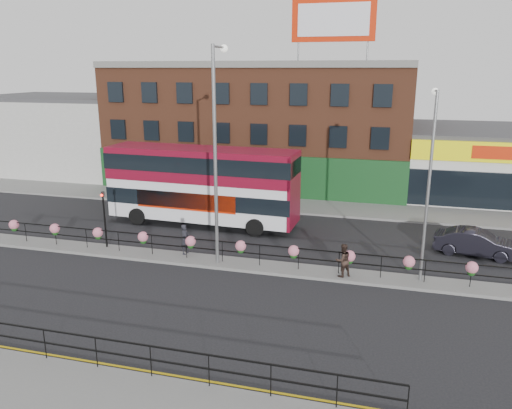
% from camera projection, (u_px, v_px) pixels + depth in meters
% --- Properties ---
extents(ground, '(120.00, 120.00, 0.00)m').
position_uv_depth(ground, '(241.00, 266.00, 25.74)').
color(ground, black).
rests_on(ground, ground).
extents(north_pavement, '(60.00, 4.00, 0.15)m').
position_uv_depth(north_pavement, '(288.00, 205.00, 36.89)').
color(north_pavement, slate).
rests_on(north_pavement, ground).
extents(median, '(60.00, 1.60, 0.15)m').
position_uv_depth(median, '(241.00, 265.00, 25.72)').
color(median, slate).
rests_on(median, ground).
extents(yellow_line_inner, '(60.00, 0.10, 0.01)m').
position_uv_depth(yellow_line_inner, '(157.00, 373.00, 16.70)').
color(yellow_line_inner, gold).
rests_on(yellow_line_inner, ground).
extents(yellow_line_outer, '(60.00, 0.10, 0.01)m').
position_uv_depth(yellow_line_outer, '(155.00, 376.00, 16.53)').
color(yellow_line_outer, gold).
rests_on(yellow_line_outer, ground).
extents(brick_building, '(25.00, 12.21, 10.30)m').
position_uv_depth(brick_building, '(262.00, 124.00, 43.97)').
color(brick_building, brown).
rests_on(brick_building, ground).
extents(supermarket, '(15.00, 12.25, 5.30)m').
position_uv_depth(supermarket, '(506.00, 162.00, 39.55)').
color(supermarket, silver).
rests_on(supermarket, ground).
extents(warehouse_west, '(15.50, 12.00, 7.30)m').
position_uv_depth(warehouse_west, '(65.00, 133.00, 49.49)').
color(warehouse_west, '#B0AFAB').
rests_on(warehouse_west, ground).
extents(billboard, '(6.00, 0.29, 4.40)m').
position_uv_depth(billboard, '(333.00, 20.00, 35.58)').
color(billboard, red).
rests_on(billboard, brick_building).
extents(median_railing, '(30.04, 0.56, 1.23)m').
position_uv_depth(median_railing, '(241.00, 247.00, 25.46)').
color(median_railing, black).
rests_on(median_railing, median).
extents(south_railing, '(20.04, 0.05, 1.12)m').
position_uv_depth(south_railing, '(96.00, 345.00, 16.58)').
color(south_railing, black).
rests_on(south_railing, south_pavement).
extents(double_decker_bus, '(12.43, 3.44, 5.00)m').
position_uv_depth(double_decker_bus, '(202.00, 178.00, 31.86)').
color(double_decker_bus, silver).
rests_on(double_decker_bus, ground).
extents(car, '(3.08, 4.89, 1.43)m').
position_uv_depth(car, '(476.00, 243.00, 27.02)').
color(car, black).
rests_on(car, ground).
extents(pedestrian_a, '(0.70, 0.55, 1.65)m').
position_uv_depth(pedestrian_a, '(185.00, 239.00, 26.82)').
color(pedestrian_a, black).
rests_on(pedestrian_a, median).
extents(pedestrian_b, '(1.40, 1.39, 1.65)m').
position_uv_depth(pedestrian_b, '(343.00, 260.00, 23.89)').
color(pedestrian_b, '#2F211B').
rests_on(pedestrian_b, median).
extents(lamp_column_west, '(0.39, 1.90, 10.84)m').
position_uv_depth(lamp_column_west, '(217.00, 138.00, 24.39)').
color(lamp_column_west, gray).
rests_on(lamp_column_west, median).
extents(lamp_column_east, '(0.32, 1.55, 8.85)m').
position_uv_depth(lamp_column_east, '(430.00, 171.00, 22.49)').
color(lamp_column_east, gray).
rests_on(lamp_column_east, median).
extents(traffic_light_median, '(0.15, 0.28, 3.65)m').
position_uv_depth(traffic_light_median, '(104.00, 207.00, 27.46)').
color(traffic_light_median, black).
rests_on(traffic_light_median, median).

